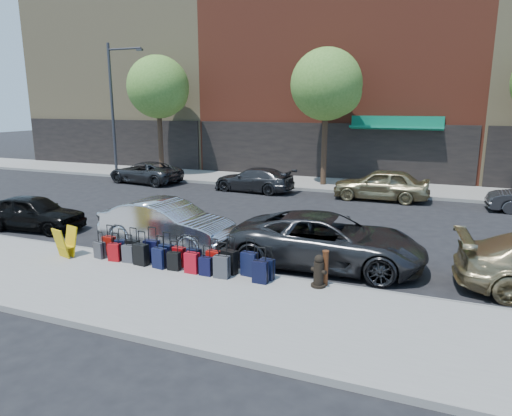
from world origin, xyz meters
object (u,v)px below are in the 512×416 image
at_px(tree_center, 329,86).
at_px(car_far_1, 254,180).
at_px(tree_left, 160,89).
at_px(bollard, 325,268).
at_px(car_near_0, 34,212).
at_px(car_far_2, 381,184).
at_px(display_rack, 66,243).
at_px(car_far_0, 145,172).
at_px(streetlight, 114,101).
at_px(car_near_1, 167,224).
at_px(car_near_2, 328,241).
at_px(suitcase_front_5, 179,257).
at_px(fire_hydrant, 319,272).

bearing_deg(tree_center, car_far_1, -140.34).
bearing_deg(car_far_1, tree_center, 134.48).
height_order(tree_left, bollard, tree_left).
relative_size(car_near_0, car_far_1, 0.87).
distance_m(tree_left, bollard, 20.39).
bearing_deg(car_far_2, bollard, -0.25).
distance_m(display_rack, car_far_1, 12.25).
height_order(tree_left, car_far_0, tree_left).
height_order(streetlight, car_near_1, streetlight).
bearing_deg(car_near_1, car_near_2, -85.82).
bearing_deg(display_rack, car_far_1, 100.01).
bearing_deg(suitcase_front_5, streetlight, 140.33).
distance_m(streetlight, suitcase_front_5, 19.15).
height_order(tree_left, car_far_2, tree_left).
xyz_separation_m(streetlight, car_far_2, (16.70, -1.75, -3.90)).
distance_m(display_rack, car_near_0, 4.36).
bearing_deg(car_near_2, car_far_1, 30.12).
xyz_separation_m(display_rack, car_far_1, (0.93, 12.22, 0.04)).
xyz_separation_m(fire_hydrant, display_rack, (-7.38, -0.57, 0.06)).
bearing_deg(fire_hydrant, car_near_0, -169.24).
height_order(tree_center, car_far_1, tree_center).
relative_size(tree_center, bollard, 8.19).
xyz_separation_m(suitcase_front_5, bollard, (4.04, 0.16, 0.19)).
bearing_deg(car_near_0, streetlight, 19.40).
height_order(tree_center, display_rack, tree_center).
xyz_separation_m(tree_center, car_near_0, (-7.86, -12.59, -4.77)).
bearing_deg(streetlight, tree_center, 2.98).
distance_m(streetlight, car_far_2, 17.23).
bearing_deg(bollard, car_far_0, 139.19).
xyz_separation_m(car_near_1, car_far_0, (-7.82, 9.89, -0.12)).
bearing_deg(car_near_2, fire_hydrant, -175.70).
bearing_deg(car_far_1, car_far_2, 96.78).
height_order(streetlight, car_far_2, streetlight).
bearing_deg(tree_left, car_far_1, -20.13).
bearing_deg(tree_center, car_near_2, -76.39).
bearing_deg(car_near_0, display_rack, -127.42).
relative_size(streetlight, car_far_2, 1.79).
height_order(fire_hydrant, car_far_1, car_far_1).
relative_size(tree_center, streetlight, 0.91).
xyz_separation_m(suitcase_front_5, display_rack, (-3.47, -0.55, 0.16)).
xyz_separation_m(car_near_2, car_far_2, (0.26, 9.94, 0.01)).
xyz_separation_m(streetlight, fire_hydrant, (16.67, -13.61, -4.14)).
distance_m(car_near_0, car_near_1, 5.61).
bearing_deg(car_near_2, car_far_2, -3.97).
height_order(car_near_0, car_near_1, car_near_1).
xyz_separation_m(fire_hydrant, car_near_0, (-11.09, 1.72, 0.12)).
relative_size(bollard, car_near_1, 0.20).
distance_m(car_near_0, car_far_2, 15.05).
xyz_separation_m(streetlight, suitcase_front_5, (12.75, -13.64, -4.24)).
distance_m(bollard, display_rack, 7.54).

